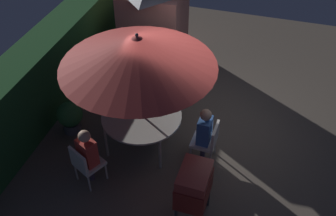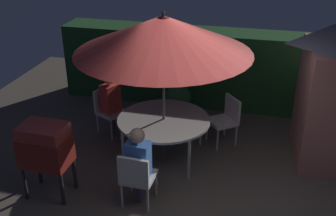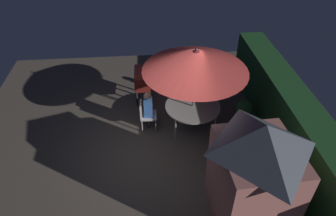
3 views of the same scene
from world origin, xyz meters
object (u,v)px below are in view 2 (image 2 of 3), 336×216
(patio_umbrella, at_px, (163,34))
(chair_near_shed, at_px, (108,108))
(patio_table, at_px, (164,121))
(person_in_red, at_px, (110,97))
(chair_far_side, at_px, (137,176))
(chair_toward_hedge, at_px, (226,117))
(potted_plant_by_shed, at_px, (178,99))
(person_in_blue, at_px, (138,158))
(bbq_grill, at_px, (45,147))

(patio_umbrella, relative_size, chair_near_shed, 3.15)
(patio_table, xyz_separation_m, person_in_red, (-1.20, 0.60, 0.07))
(chair_far_side, relative_size, chair_toward_hedge, 1.00)
(potted_plant_by_shed, height_order, person_in_blue, person_in_blue)
(patio_table, xyz_separation_m, patio_umbrella, (0.00, 0.00, 1.53))
(patio_table, relative_size, potted_plant_by_shed, 2.19)
(chair_far_side, height_order, potted_plant_by_shed, chair_far_side)
(potted_plant_by_shed, relative_size, person_in_blue, 0.58)
(patio_umbrella, distance_m, potted_plant_by_shed, 2.44)
(chair_far_side, xyz_separation_m, person_in_red, (-1.14, 1.97, 0.26))
(patio_umbrella, xyz_separation_m, bbq_grill, (-1.44, -1.42, -1.40))
(chair_toward_hedge, xyz_separation_m, person_in_red, (-2.20, -0.18, 0.26))
(potted_plant_by_shed, bearing_deg, person_in_red, -138.28)
(chair_far_side, bearing_deg, patio_umbrella, 87.63)
(patio_umbrella, relative_size, person_in_red, 2.25)
(patio_table, height_order, potted_plant_by_shed, patio_table)
(patio_table, distance_m, chair_far_side, 1.39)
(patio_table, height_order, chair_near_shed, chair_near_shed)
(chair_far_side, height_order, chair_toward_hedge, same)
(bbq_grill, height_order, chair_toward_hedge, bbq_grill)
(chair_far_side, bearing_deg, chair_toward_hedge, 63.89)
(chair_far_side, relative_size, person_in_red, 0.71)
(person_in_blue, bearing_deg, chair_near_shed, 122.38)
(patio_table, relative_size, chair_near_shed, 1.77)
(potted_plant_by_shed, xyz_separation_m, person_in_red, (-1.11, -0.99, 0.38))
(potted_plant_by_shed, bearing_deg, bbq_grill, -114.20)
(potted_plant_by_shed, relative_size, person_in_red, 0.58)
(patio_umbrella, xyz_separation_m, chair_far_side, (-0.06, -1.37, -1.72))
(bbq_grill, bearing_deg, chair_near_shed, 85.32)
(chair_near_shed, relative_size, person_in_blue, 0.71)
(chair_far_side, bearing_deg, bbq_grill, -178.11)
(potted_plant_by_shed, distance_m, person_in_blue, 2.90)
(patio_table, distance_m, person_in_red, 1.34)
(chair_toward_hedge, height_order, person_in_red, person_in_red)
(patio_table, xyz_separation_m, chair_far_side, (-0.06, -1.37, -0.20))
(chair_toward_hedge, bearing_deg, bbq_grill, -138.01)
(chair_near_shed, distance_m, person_in_blue, 2.30)
(chair_far_side, height_order, person_in_blue, person_in_blue)
(chair_near_shed, bearing_deg, patio_table, -26.59)
(chair_toward_hedge, bearing_deg, chair_far_side, -116.11)
(patio_umbrella, relative_size, chair_toward_hedge, 3.15)
(person_in_red, bearing_deg, patio_table, -26.59)
(patio_table, relative_size, person_in_red, 1.27)
(patio_umbrella, distance_m, person_in_blue, 1.95)
(patio_umbrella, height_order, chair_near_shed, patio_umbrella)
(person_in_red, bearing_deg, person_in_blue, -58.76)
(patio_table, height_order, chair_far_side, chair_far_side)
(bbq_grill, relative_size, person_in_blue, 0.95)
(chair_near_shed, distance_m, chair_far_side, 2.35)
(patio_umbrella, bearing_deg, person_in_red, 153.41)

